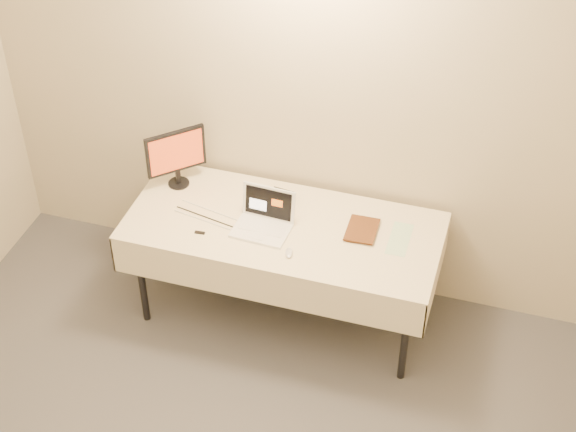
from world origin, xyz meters
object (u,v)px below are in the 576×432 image
(table, at_px, (283,233))
(laptop, at_px, (264,219))
(monitor, at_px, (176,154))
(book, at_px, (348,213))

(table, bearing_deg, laptop, -157.46)
(table, relative_size, monitor, 4.78)
(table, xyz_separation_m, laptop, (-0.10, -0.04, 0.12))
(table, xyz_separation_m, monitor, (-0.74, 0.19, 0.29))
(monitor, relative_size, book, 1.64)
(book, bearing_deg, monitor, 172.75)
(monitor, bearing_deg, laptop, -64.67)
(laptop, bearing_deg, table, 25.71)
(table, relative_size, laptop, 5.51)
(book, bearing_deg, table, -169.53)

